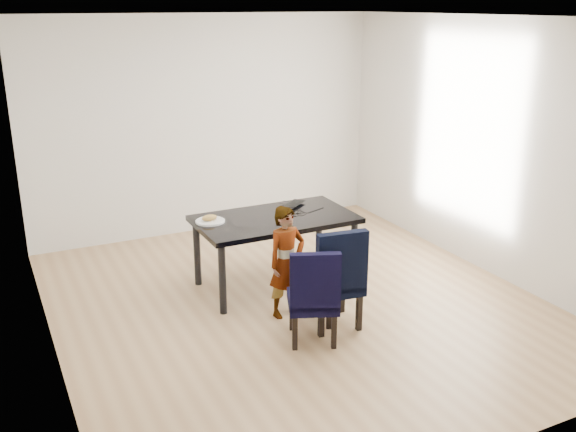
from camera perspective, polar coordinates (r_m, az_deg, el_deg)
name	(u,v)px	position (r m, az deg, el deg)	size (l,w,h in m)	color
floor	(297,304)	(6.37, 0.80, -7.83)	(4.50, 5.00, 0.01)	tan
ceiling	(298,16)	(5.71, 0.93, 17.35)	(4.50, 5.00, 0.01)	white
wall_back	(207,126)	(8.15, -7.25, 7.96)	(4.50, 0.01, 2.70)	silver
wall_front	(492,266)	(3.94, 17.70, -4.28)	(4.50, 0.01, 2.70)	silver
wall_left	(37,203)	(5.30, -21.41, 1.10)	(0.01, 5.00, 2.70)	silver
wall_right	(486,147)	(7.18, 17.19, 5.86)	(0.01, 5.00, 2.70)	white
dining_table	(275,251)	(6.62, -1.15, -3.16)	(1.60, 0.90, 0.75)	black
chair_left	(313,293)	(5.56, 2.22, -6.87)	(0.42, 0.44, 0.88)	black
chair_right	(333,276)	(5.81, 4.00, -5.30)	(0.46, 0.48, 0.96)	black
child	(287,262)	(5.95, -0.12, -4.10)	(0.39, 0.26, 1.07)	orange
plate	(210,221)	(6.39, -6.94, -0.47)	(0.29, 0.29, 0.02)	silver
sandwich	(209,218)	(6.37, -7.00, -0.15)	(0.16, 0.07, 0.06)	#AF873E
laptop	(289,204)	(6.86, 0.09, 1.07)	(0.34, 0.22, 0.03)	black
cable_tangle	(298,214)	(6.58, 0.93, 0.19)	(0.16, 0.16, 0.01)	black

